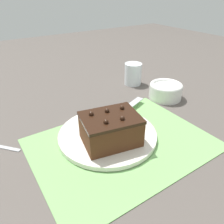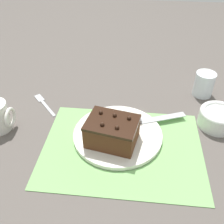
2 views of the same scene
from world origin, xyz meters
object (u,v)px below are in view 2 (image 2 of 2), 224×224
at_px(cake_plate, 118,134).
at_px(drinking_glass, 204,84).
at_px(small_bowl, 218,117).
at_px(chocolate_cake, 112,131).
at_px(serving_knife, 141,121).
at_px(dessert_fork, 44,103).

xyz_separation_m(cake_plate, drinking_glass, (0.29, 0.26, 0.03)).
bearing_deg(small_bowl, drinking_glass, 95.92).
height_order(chocolate_cake, serving_knife, chocolate_cake).
bearing_deg(small_bowl, dessert_fork, 174.77).
relative_size(chocolate_cake, dessert_fork, 1.29).
xyz_separation_m(serving_knife, drinking_glass, (0.22, 0.20, 0.02)).
bearing_deg(serving_knife, cake_plate, -71.62).
relative_size(serving_knife, small_bowl, 1.81).
bearing_deg(cake_plate, dessert_fork, 153.02).
height_order(cake_plate, serving_knife, serving_knife).
distance_m(serving_knife, drinking_glass, 0.30).
relative_size(cake_plate, serving_knife, 1.25).
bearing_deg(drinking_glass, dessert_fork, -168.25).
xyz_separation_m(serving_knife, small_bowl, (0.24, 0.03, 0.01)).
height_order(chocolate_cake, dessert_fork, chocolate_cake).
bearing_deg(chocolate_cake, cake_plate, 69.56).
relative_size(serving_knife, drinking_glass, 2.43).
distance_m(serving_knife, dessert_fork, 0.36).
bearing_deg(small_bowl, chocolate_cake, -159.12).
xyz_separation_m(small_bowl, dessert_fork, (-0.59, 0.05, -0.03)).
height_order(cake_plate, small_bowl, small_bowl).
bearing_deg(cake_plate, serving_knife, 39.22).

